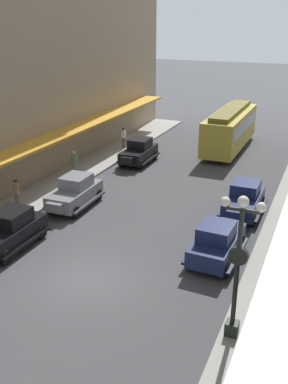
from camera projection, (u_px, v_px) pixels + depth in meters
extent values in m
plane|color=#424244|center=(88.00, 279.00, 18.64)|extent=(200.00, 200.00, 0.00)
cube|color=#99968E|center=(269.00, 323.00, 15.85)|extent=(3.00, 60.00, 0.15)
cube|color=black|center=(10.00, 234.00, 20.97)|extent=(1.74, 3.92, 0.80)
cube|color=black|center=(11.00, 217.00, 20.91)|extent=(1.46, 1.71, 0.70)
cube|color=#8C9EA8|center=(11.00, 217.00, 20.91)|extent=(1.38, 1.68, 0.42)
cube|color=black|center=(27.00, 243.00, 20.75)|extent=(0.27, 3.51, 0.12)
cylinder|color=black|center=(6.00, 258.00, 19.66)|extent=(0.23, 0.68, 0.68)
cylinder|color=black|center=(41.00, 232.00, 22.00)|extent=(0.23, 0.68, 0.68)
cylinder|color=black|center=(15.00, 227.00, 22.58)|extent=(0.23, 0.68, 0.68)
cube|color=#19234C|center=(244.00, 202.00, 24.56)|extent=(1.72, 3.91, 0.80)
cube|color=#19234C|center=(246.00, 188.00, 24.49)|extent=(1.45, 1.71, 0.70)
cube|color=#8C9EA8|center=(246.00, 188.00, 24.49)|extent=(1.38, 1.67, 0.42)
cube|color=#19234C|center=(235.00, 216.00, 22.73)|extent=(0.94, 0.37, 0.52)
cube|color=black|center=(260.00, 210.00, 24.32)|extent=(0.26, 3.51, 0.12)
cube|color=black|center=(227.00, 205.00, 25.03)|extent=(0.26, 3.51, 0.12)
cylinder|color=black|center=(253.00, 221.00, 23.24)|extent=(0.22, 0.68, 0.68)
cylinder|color=black|center=(223.00, 215.00, 23.85)|extent=(0.22, 0.68, 0.68)
cylinder|color=black|center=(262.00, 202.00, 25.57)|extent=(0.22, 0.68, 0.68)
cylinder|color=black|center=(234.00, 198.00, 26.17)|extent=(0.22, 0.68, 0.68)
cube|color=black|center=(139.00, 154.00, 33.30)|extent=(1.77, 3.93, 0.80)
cube|color=black|center=(140.00, 143.00, 33.24)|extent=(1.47, 1.72, 0.70)
cube|color=#8C9EA8|center=(140.00, 143.00, 33.24)|extent=(1.40, 1.69, 0.42)
cube|color=black|center=(127.00, 161.00, 31.45)|extent=(0.94, 0.38, 0.52)
cube|color=black|center=(150.00, 159.00, 33.08)|extent=(0.30, 3.51, 0.12)
cube|color=black|center=(127.00, 156.00, 33.75)|extent=(0.30, 3.51, 0.12)
cylinder|color=black|center=(142.00, 165.00, 31.99)|extent=(0.23, 0.68, 0.68)
cylinder|color=black|center=(122.00, 162.00, 32.56)|extent=(0.23, 0.68, 0.68)
cylinder|color=black|center=(155.00, 155.00, 34.34)|extent=(0.23, 0.68, 0.68)
cylinder|color=black|center=(136.00, 153.00, 34.91)|extent=(0.23, 0.68, 0.68)
cube|color=#19234C|center=(217.00, 244.00, 19.97)|extent=(1.84, 3.96, 0.80)
cube|color=#19234C|center=(216.00, 232.00, 19.48)|extent=(1.50, 1.75, 0.70)
cube|color=#8C9EA8|center=(216.00, 232.00, 19.48)|extent=(1.43, 1.72, 0.42)
cube|color=#19234C|center=(230.00, 225.00, 21.73)|extent=(0.95, 0.39, 0.52)
cube|color=black|center=(197.00, 246.00, 20.46)|extent=(0.37, 3.52, 0.12)
cube|color=black|center=(237.00, 255.00, 19.70)|extent=(0.37, 3.52, 0.12)
cylinder|color=black|center=(209.00, 236.00, 21.58)|extent=(0.25, 0.69, 0.68)
cylinder|color=black|center=(241.00, 243.00, 20.94)|extent=(0.25, 0.69, 0.68)
cylinder|color=black|center=(190.00, 262.00, 19.29)|extent=(0.25, 0.69, 0.68)
cylinder|color=black|center=(226.00, 271.00, 18.65)|extent=(0.25, 0.69, 0.68)
cube|color=slate|center=(75.00, 195.00, 25.55)|extent=(1.79, 3.94, 0.80)
cube|color=slate|center=(76.00, 181.00, 25.49)|extent=(1.48, 1.73, 0.70)
cube|color=#8C9EA8|center=(76.00, 181.00, 25.49)|extent=(1.41, 1.70, 0.42)
cube|color=slate|center=(55.00, 208.00, 23.70)|extent=(0.94, 0.38, 0.52)
cube|color=#393A3D|center=(89.00, 202.00, 25.34)|extent=(0.32, 3.51, 0.12)
cube|color=#393A3D|center=(61.00, 198.00, 26.00)|extent=(0.32, 3.51, 0.12)
cylinder|color=black|center=(75.00, 212.00, 24.24)|extent=(0.24, 0.68, 0.68)
cylinder|color=black|center=(50.00, 208.00, 24.80)|extent=(0.24, 0.68, 0.68)
cylinder|color=black|center=(98.00, 195.00, 26.59)|extent=(0.24, 0.68, 0.68)
cylinder|color=black|center=(75.00, 191.00, 27.16)|extent=(0.24, 0.68, 0.68)
cube|color=gold|center=(230.00, 129.00, 36.29)|extent=(2.54, 9.61, 2.70)
cube|color=brown|center=(231.00, 111.00, 35.72)|extent=(1.54, 8.65, 0.36)
cube|color=#8C9EA8|center=(230.00, 124.00, 36.11)|extent=(2.56, 8.84, 0.95)
cube|color=black|center=(236.00, 139.00, 39.32)|extent=(2.01, 1.21, 0.40)
cube|color=black|center=(220.00, 157.00, 34.40)|extent=(2.01, 1.21, 0.40)
cube|color=black|center=(232.00, 328.00, 15.11)|extent=(0.44, 0.44, 0.50)
cylinder|color=black|center=(237.00, 269.00, 14.24)|extent=(0.16, 0.16, 4.20)
cube|color=black|center=(242.00, 210.00, 13.47)|extent=(1.10, 0.10, 0.10)
sphere|color=white|center=(225.00, 202.00, 13.60)|extent=(0.32, 0.32, 0.32)
sphere|color=white|center=(261.00, 207.00, 13.20)|extent=(0.32, 0.32, 0.32)
sphere|color=white|center=(243.00, 201.00, 13.36)|extent=(0.36, 0.36, 0.36)
cylinder|color=black|center=(238.00, 256.00, 14.06)|extent=(0.64, 0.18, 0.64)
cylinder|color=silver|center=(239.00, 254.00, 14.14)|extent=(0.56, 0.02, 0.56)
cylinder|color=#4C4238|center=(18.00, 201.00, 25.14)|extent=(0.24, 0.24, 0.85)
cube|color=#8C6647|center=(16.00, 189.00, 24.88)|extent=(0.36, 0.22, 0.56)
sphere|color=#9E7051|center=(16.00, 183.00, 24.73)|extent=(0.22, 0.22, 0.22)
cylinder|color=black|center=(15.00, 181.00, 24.68)|extent=(0.28, 0.28, 0.04)
cylinder|color=slate|center=(75.00, 168.00, 30.70)|extent=(0.24, 0.24, 0.85)
cube|color=#4C724C|center=(74.00, 158.00, 30.44)|extent=(0.36, 0.22, 0.56)
sphere|color=beige|center=(74.00, 152.00, 30.30)|extent=(0.22, 0.22, 0.22)
cylinder|color=#4C4238|center=(124.00, 143.00, 36.78)|extent=(0.24, 0.24, 0.85)
cube|color=white|center=(124.00, 135.00, 36.52)|extent=(0.36, 0.22, 0.56)
sphere|color=tan|center=(123.00, 130.00, 36.37)|extent=(0.22, 0.22, 0.22)
cylinder|color=black|center=(123.00, 128.00, 36.32)|extent=(0.28, 0.28, 0.04)
cylinder|color=#2D2D33|center=(256.00, 351.00, 13.84)|extent=(0.24, 0.24, 0.85)
cube|color=#4C724C|center=(258.00, 332.00, 13.58)|extent=(0.36, 0.22, 0.56)
sphere|color=beige|center=(259.00, 322.00, 13.43)|extent=(0.22, 0.22, 0.22)
cylinder|color=black|center=(259.00, 319.00, 13.39)|extent=(0.28, 0.28, 0.04)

